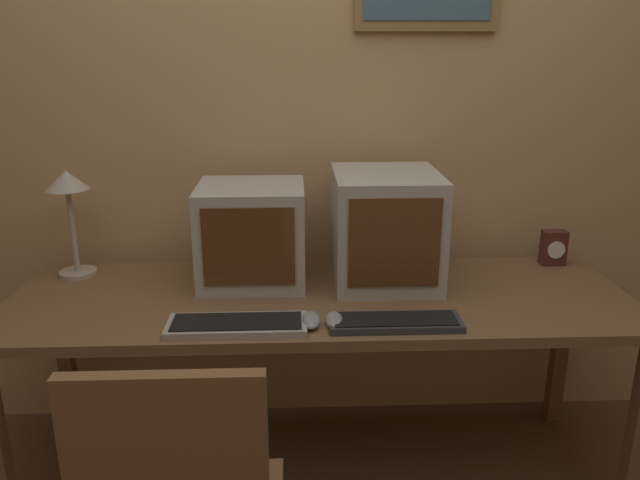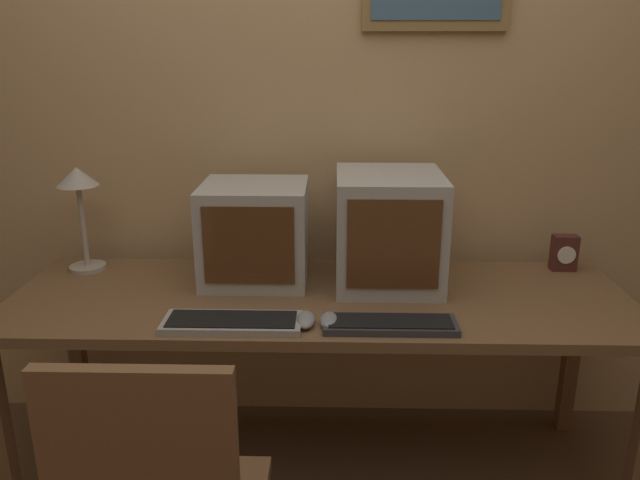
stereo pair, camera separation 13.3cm
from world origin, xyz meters
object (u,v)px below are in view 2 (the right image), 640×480
at_px(mouse_far_corner, 306,320).
at_px(mouse_near_keyboard, 329,321).
at_px(desk_lamp, 79,193).
at_px(desk_clock, 564,253).
at_px(keyboard_main, 232,322).
at_px(keyboard_side, 390,324).
at_px(monitor_left, 255,233).
at_px(monitor_right, 388,229).

bearing_deg(mouse_far_corner, mouse_near_keyboard, -3.09).
relative_size(mouse_near_keyboard, desk_lamp, 0.29).
xyz_separation_m(mouse_far_corner, desk_clock, (0.97, 0.51, 0.05)).
distance_m(keyboard_main, keyboard_side, 0.49).
bearing_deg(desk_clock, monitor_left, -174.11).
relative_size(mouse_near_keyboard, mouse_far_corner, 1.01).
distance_m(mouse_near_keyboard, desk_clock, 1.03).
relative_size(monitor_right, keyboard_side, 1.03).
xyz_separation_m(keyboard_side, desk_clock, (0.71, 0.53, 0.06)).
distance_m(monitor_right, desk_clock, 0.71).
distance_m(mouse_near_keyboard, mouse_far_corner, 0.07).
height_order(keyboard_side, desk_clock, desk_clock).
bearing_deg(desk_lamp, mouse_near_keyboard, -27.05).
bearing_deg(keyboard_side, monitor_right, 87.08).
bearing_deg(mouse_far_corner, desk_lamp, 151.23).
distance_m(monitor_right, keyboard_main, 0.67).
bearing_deg(keyboard_main, desk_clock, 23.85).
bearing_deg(desk_lamp, monitor_left, -7.11).
bearing_deg(mouse_far_corner, keyboard_main, -176.26).
height_order(keyboard_main, mouse_far_corner, mouse_far_corner).
relative_size(keyboard_side, mouse_far_corner, 3.53).
distance_m(desk_clock, desk_lamp, 1.85).
bearing_deg(desk_lamp, monitor_right, -4.80).
bearing_deg(keyboard_main, mouse_far_corner, 3.74).
bearing_deg(desk_clock, keyboard_main, -156.15).
distance_m(keyboard_side, mouse_far_corner, 0.26).
height_order(monitor_right, mouse_near_keyboard, monitor_right).
height_order(monitor_right, desk_clock, monitor_right).
xyz_separation_m(keyboard_side, desk_lamp, (-1.12, 0.49, 0.29)).
xyz_separation_m(monitor_right, keyboard_main, (-0.51, -0.39, -0.19)).
height_order(desk_clock, desk_lamp, desk_lamp).
height_order(mouse_far_corner, desk_lamp, desk_lamp).
height_order(keyboard_main, keyboard_side, same).
relative_size(monitor_left, keyboard_main, 0.88).
xyz_separation_m(mouse_near_keyboard, mouse_far_corner, (-0.07, 0.00, 0.00)).
height_order(monitor_left, keyboard_side, monitor_left).
relative_size(keyboard_main, mouse_near_keyboard, 3.65).
distance_m(monitor_right, mouse_far_corner, 0.51).
xyz_separation_m(monitor_right, desk_lamp, (-1.14, 0.10, 0.10)).
relative_size(monitor_right, keyboard_main, 0.98).
xyz_separation_m(monitor_left, keyboard_side, (0.46, -0.41, -0.17)).
bearing_deg(keyboard_side, mouse_near_keyboard, 176.31).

